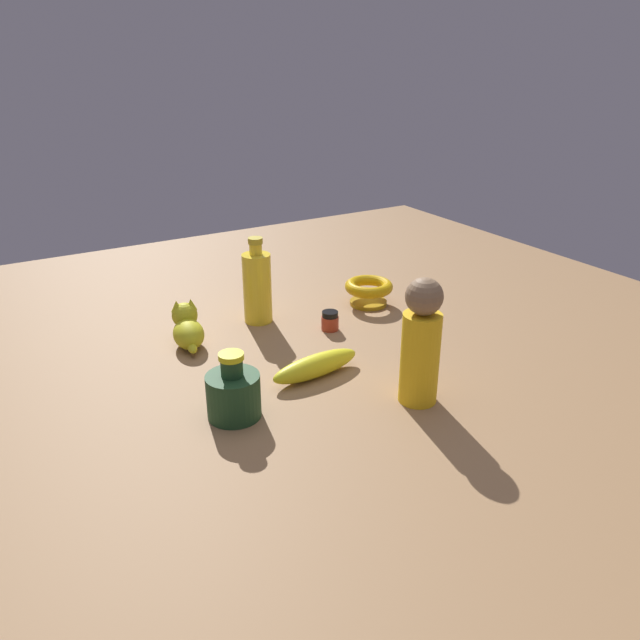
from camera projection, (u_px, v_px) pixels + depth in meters
ground at (320, 355)px, 1.33m from camera, size 2.00×2.00×0.00m
bottle_short at (233, 393)px, 1.09m from camera, size 0.10×0.10×0.12m
person_figure_adult at (421, 343)px, 1.11m from camera, size 0.10×0.10×0.24m
nail_polish_jar at (330, 321)px, 1.44m from camera, size 0.04×0.04×0.04m
banana at (316, 366)px, 1.23m from camera, size 0.20×0.07×0.05m
cat_figurine at (187, 327)px, 1.36m from camera, size 0.08×0.14×0.09m
bowl at (369, 289)px, 1.57m from camera, size 0.12×0.12×0.06m
bottle_tall at (257, 286)px, 1.46m from camera, size 0.07×0.07×0.20m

